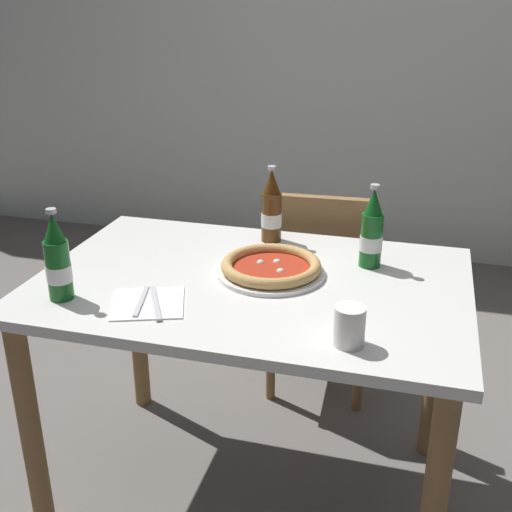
# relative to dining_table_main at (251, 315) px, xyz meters

# --- Properties ---
(ground_plane) EXTENTS (8.00, 8.00, 0.00)m
(ground_plane) POSITION_rel_dining_table_main_xyz_m (0.00, 0.00, -0.64)
(ground_plane) COLOR slate
(back_wall_tiled) EXTENTS (7.00, 0.10, 2.60)m
(back_wall_tiled) POSITION_rel_dining_table_main_xyz_m (0.00, 2.20, 0.66)
(back_wall_tiled) COLOR silver
(back_wall_tiled) RESTS_ON ground_plane
(dining_table_main) EXTENTS (1.20, 0.80, 0.75)m
(dining_table_main) POSITION_rel_dining_table_main_xyz_m (0.00, 0.00, 0.00)
(dining_table_main) COLOR silver
(dining_table_main) RESTS_ON ground_plane
(chair_behind_table) EXTENTS (0.42, 0.42, 0.85)m
(chair_behind_table) POSITION_rel_dining_table_main_xyz_m (0.10, 0.61, -0.15)
(chair_behind_table) COLOR olive
(chair_behind_table) RESTS_ON ground_plane
(pizza_margherita_near) EXTENTS (0.31, 0.31, 0.04)m
(pizza_margherita_near) POSITION_rel_dining_table_main_xyz_m (0.05, 0.05, 0.14)
(pizza_margherita_near) COLOR white
(pizza_margherita_near) RESTS_ON dining_table_main
(beer_bottle_left) EXTENTS (0.07, 0.07, 0.25)m
(beer_bottle_left) POSITION_rel_dining_table_main_xyz_m (0.31, 0.18, 0.22)
(beer_bottle_left) COLOR #14591E
(beer_bottle_left) RESTS_ON dining_table_main
(beer_bottle_center) EXTENTS (0.07, 0.07, 0.25)m
(beer_bottle_center) POSITION_rel_dining_table_main_xyz_m (-0.02, 0.31, 0.22)
(beer_bottle_center) COLOR #512D0F
(beer_bottle_center) RESTS_ON dining_table_main
(beer_bottle_right) EXTENTS (0.07, 0.07, 0.25)m
(beer_bottle_right) POSITION_rel_dining_table_main_xyz_m (-0.45, -0.25, 0.22)
(beer_bottle_right) COLOR #14591E
(beer_bottle_right) RESTS_ON dining_table_main
(napkin_with_cutlery) EXTENTS (0.23, 0.23, 0.01)m
(napkin_with_cutlery) POSITION_rel_dining_table_main_xyz_m (-0.21, -0.22, 0.12)
(napkin_with_cutlery) COLOR white
(napkin_with_cutlery) RESTS_ON dining_table_main
(paper_cup) EXTENTS (0.07, 0.07, 0.09)m
(paper_cup) POSITION_rel_dining_table_main_xyz_m (0.31, -0.28, 0.16)
(paper_cup) COLOR white
(paper_cup) RESTS_ON dining_table_main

